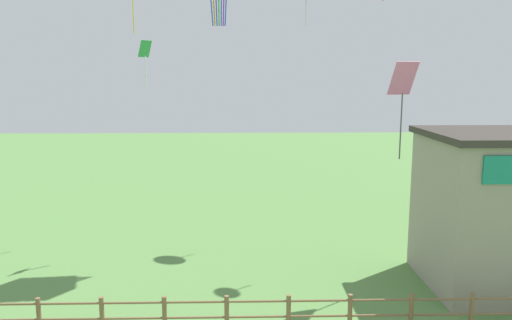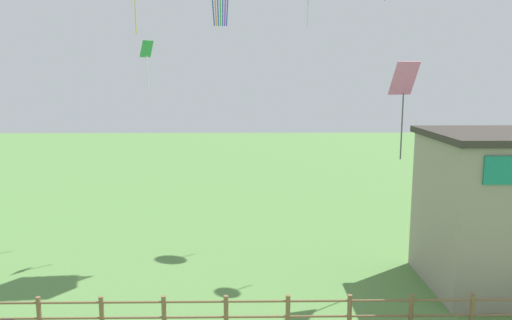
% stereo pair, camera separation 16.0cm
% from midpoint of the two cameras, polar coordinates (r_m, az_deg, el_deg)
% --- Properties ---
extents(wooden_fence, '(20.49, 0.14, 1.23)m').
position_cam_midpoint_polar(wooden_fence, '(15.58, -0.11, -17.04)').
color(wooden_fence, brown).
rests_on(wooden_fence, ground_plane).
extents(kite_pink_diamond, '(1.05, 0.80, 3.50)m').
position_cam_midpoint_polar(kite_pink_diamond, '(18.71, 16.18, 7.90)').
color(kite_pink_diamond, pink).
extents(kite_green_diamond, '(0.61, 0.61, 2.13)m').
position_cam_midpoint_polar(kite_green_diamond, '(22.83, -12.75, 11.51)').
color(kite_green_diamond, green).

